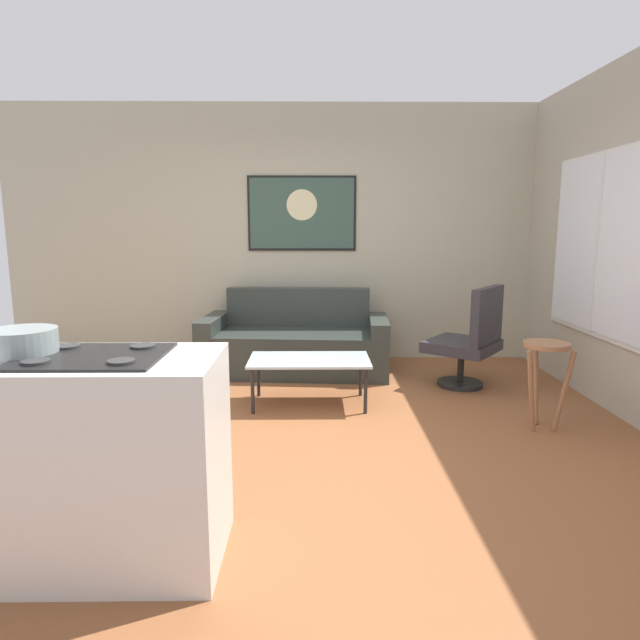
# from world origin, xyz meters

# --- Properties ---
(ground) EXTENTS (6.40, 6.40, 0.04)m
(ground) POSITION_xyz_m (0.00, 0.00, -0.02)
(ground) COLOR brown
(back_wall) EXTENTS (6.40, 0.05, 2.80)m
(back_wall) POSITION_xyz_m (0.00, 2.42, 1.40)
(back_wall) COLOR #B0AC93
(back_wall) RESTS_ON ground
(couch) EXTENTS (1.95, 0.98, 0.84)m
(couch) POSITION_xyz_m (-0.00, 1.84, 0.28)
(couch) COLOR #2B322E
(couch) RESTS_ON ground
(coffee_table) EXTENTS (1.01, 0.56, 0.40)m
(coffee_table) POSITION_xyz_m (0.15, 0.75, 0.37)
(coffee_table) COLOR silver
(coffee_table) RESTS_ON ground
(armchair) EXTENTS (0.83, 0.83, 0.95)m
(armchair) POSITION_xyz_m (1.64, 1.23, 0.46)
(armchair) COLOR black
(armchair) RESTS_ON ground
(bar_stool) EXTENTS (0.37, 0.37, 0.65)m
(bar_stool) POSITION_xyz_m (1.88, 0.17, 0.51)
(bar_stool) COLOR #9A6643
(bar_stool) RESTS_ON ground
(kitchen_counter) EXTENTS (1.66, 0.61, 0.96)m
(kitchen_counter) POSITION_xyz_m (-1.05, -1.38, 0.47)
(kitchen_counter) COLOR silver
(kitchen_counter) RESTS_ON ground
(mixing_bowl) EXTENTS (0.29, 0.29, 0.12)m
(mixing_bowl) POSITION_xyz_m (-1.07, -1.34, 0.99)
(mixing_bowl) COLOR gray
(mixing_bowl) RESTS_ON kitchen_counter
(wall_painting) EXTENTS (1.19, 0.03, 0.81)m
(wall_painting) POSITION_xyz_m (0.06, 2.38, 1.63)
(wall_painting) COLOR black
(window) EXTENTS (0.03, 1.58, 1.54)m
(window) POSITION_xyz_m (2.59, 0.90, 1.34)
(window) COLOR silver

